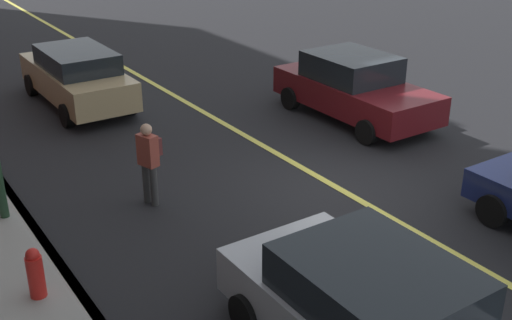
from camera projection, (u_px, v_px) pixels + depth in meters
The scene contains 8 objects.
ground at pixel (334, 186), 12.88m from camera, with size 200.00×200.00×0.00m, color black.
curb_edge at pixel (62, 269), 10.02m from camera, with size 80.00×0.16×0.15m, color slate.
lane_stripe_center at pixel (334, 186), 12.88m from camera, with size 80.00×0.16×0.01m, color #D8CC4C.
car_maroon at pixel (354, 87), 16.25m from camera, with size 4.52×2.08×1.64m.
car_tan at pixel (77, 76), 17.19m from camera, with size 4.65×1.90×1.57m.
car_silver at pixel (375, 315), 7.82m from camera, with size 4.35×2.12×1.53m.
pedestrian_with_backpack at pixel (149, 158), 11.85m from camera, with size 0.43×0.44×1.62m.
fire_hydrant at pixel (36, 277), 9.14m from camera, with size 0.24×0.24×0.94m.
Camera 1 is at (-8.73, 7.75, 5.70)m, focal length 44.88 mm.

